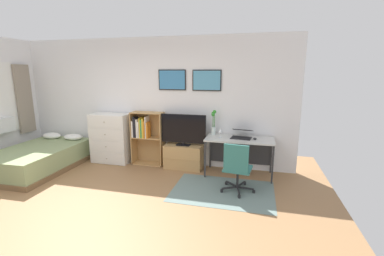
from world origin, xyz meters
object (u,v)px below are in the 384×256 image
at_px(bookshelf, 145,134).
at_px(bamboo_vase, 213,123).
at_px(bed, 39,158).
at_px(television, 183,130).
at_px(dresser, 111,138).
at_px(laptop, 242,134).
at_px(wine_glass, 220,131).
at_px(computer_mouse, 255,139).
at_px(tv_stand, 184,156).
at_px(desk, 240,144).
at_px(office_chair, 237,167).

distance_m(bookshelf, bamboo_vase, 1.51).
distance_m(bed, bookshelf, 2.22).
bearing_deg(television, bamboo_vase, 9.23).
bearing_deg(bamboo_vase, bed, -166.03).
bearing_deg(bookshelf, bamboo_vase, 0.97).
distance_m(bed, dresser, 1.47).
bearing_deg(laptop, wine_glass, -155.73).
bearing_deg(computer_mouse, laptop, 157.08).
bearing_deg(bamboo_vase, computer_mouse, -14.23).
bearing_deg(bamboo_vase, laptop, -10.22).
bearing_deg(dresser, bed, -147.33).
xyz_separation_m(dresser, laptop, (2.86, -0.01, 0.26)).
distance_m(bookshelf, tv_stand, 0.98).
bearing_deg(tv_stand, computer_mouse, -5.33).
bearing_deg(bookshelf, wine_glass, -6.89).
bearing_deg(dresser, computer_mouse, -2.19).
xyz_separation_m(dresser, desk, (2.82, -0.01, 0.06)).
bearing_deg(bookshelf, laptop, -2.19).
height_order(bookshelf, tv_stand, bookshelf).
relative_size(bookshelf, wine_glass, 6.38).
height_order(bed, bamboo_vase, bamboo_vase).
height_order(bookshelf, laptop, bookshelf).
xyz_separation_m(television, computer_mouse, (1.43, -0.11, -0.07)).
relative_size(tv_stand, laptop, 1.73).
height_order(television, computer_mouse, television).
bearing_deg(television, office_chair, -37.32).
distance_m(desk, computer_mouse, 0.34).
relative_size(tv_stand, wine_glass, 4.35).
distance_m(dresser, tv_stand, 1.70).
bearing_deg(wine_glass, bed, -170.05).
bearing_deg(television, tv_stand, 90.00).
relative_size(tv_stand, computer_mouse, 7.52).
relative_size(dresser, laptop, 2.41).
height_order(bamboo_vase, wine_glass, bamboo_vase).
height_order(laptop, wine_glass, wine_glass).
distance_m(dresser, desk, 2.83).
xyz_separation_m(bed, computer_mouse, (4.32, 0.66, 0.52)).
bearing_deg(computer_mouse, wine_glass, -178.58).
distance_m(desk, laptop, 0.20).
height_order(dresser, television, television).
xyz_separation_m(bookshelf, laptop, (2.06, -0.08, 0.13)).
relative_size(bed, television, 2.14).
bearing_deg(laptop, office_chair, -83.29).
bearing_deg(laptop, bookshelf, -174.80).
height_order(tv_stand, wine_glass, wine_glass).
distance_m(tv_stand, desk, 1.20).
relative_size(bed, tv_stand, 2.59).
bearing_deg(desk, bookshelf, 177.75).
distance_m(laptop, computer_mouse, 0.28).
relative_size(dresser, computer_mouse, 10.47).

